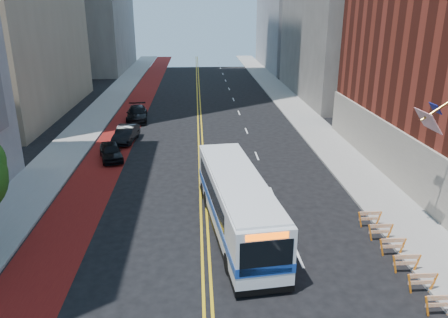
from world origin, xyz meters
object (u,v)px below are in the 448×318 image
object	(u,v)px
transit_bus	(236,202)
car_b	(126,134)
car_c	(137,114)
car_a	(111,151)

from	to	relation	value
transit_bus	car_b	xyz separation A→B (m)	(-8.86, 17.93, -1.02)
transit_bus	car_b	world-z (taller)	transit_bus
car_b	car_c	bearing A→B (deg)	96.15
car_a	car_c	distance (m)	13.06
transit_bus	car_a	world-z (taller)	transit_bus
car_a	car_b	distance (m)	5.09
car_a	car_c	size ratio (longest dim) A/B	0.76
transit_bus	car_a	xyz separation A→B (m)	(-9.38, 12.86, -1.07)
transit_bus	car_c	size ratio (longest dim) A/B	2.29
car_a	transit_bus	bearing A→B (deg)	-69.99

